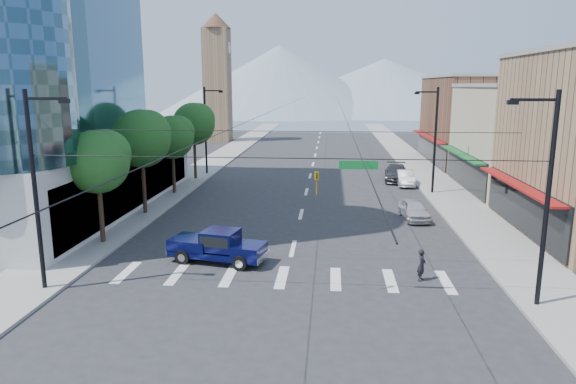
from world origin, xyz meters
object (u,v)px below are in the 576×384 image
parked_car_far (396,173)px  parked_car_mid (406,178)px  parked_car_near (414,210)px  pickup_truck (217,245)px  pedestrian (422,265)px

parked_car_far → parked_car_mid: bearing=-70.1°
parked_car_near → parked_car_far: 14.74m
pickup_truck → parked_car_near: 15.24m
pickup_truck → parked_car_far: bearing=75.3°
parked_car_near → parked_car_mid: bearing=79.1°
parked_car_near → parked_car_far: (0.58, 14.73, 0.10)m
pedestrian → parked_car_far: (2.00, 26.28, 0.01)m
parked_car_mid → parked_car_far: size_ratio=0.78×
pedestrian → parked_car_mid: pedestrian is taller
pickup_truck → parked_car_mid: (12.85, 22.24, -0.22)m
parked_car_far → pedestrian: bearing=-88.7°
parked_car_near → pedestrian: bearing=-102.6°
pedestrian → parked_car_near: 11.64m
pickup_truck → pedestrian: pickup_truck is taller
pickup_truck → parked_car_far: 27.40m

